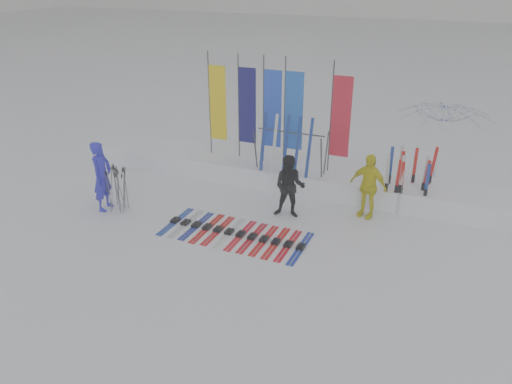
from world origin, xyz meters
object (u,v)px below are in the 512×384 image
at_px(tent_canopy, 440,144).
at_px(ski_rack, 291,146).
at_px(person_yellow, 368,186).
at_px(person_blue, 102,176).
at_px(ski_row, 235,233).
at_px(person_black, 290,187).

xyz_separation_m(tent_canopy, ski_rack, (-3.96, -2.11, 0.10)).
height_order(person_yellow, tent_canopy, tent_canopy).
bearing_deg(person_yellow, person_blue, -144.24).
bearing_deg(ski_row, person_yellow, 39.80).
relative_size(person_yellow, ski_rack, 0.86).
xyz_separation_m(person_black, tent_canopy, (3.37, 3.77, 0.43)).
bearing_deg(ski_row, ski_rack, 84.31).
relative_size(person_black, ski_rack, 0.84).
relative_size(person_black, person_yellow, 0.97).
xyz_separation_m(person_yellow, tent_canopy, (1.50, 2.95, 0.41)).
xyz_separation_m(person_blue, ski_row, (3.89, 0.07, -0.93)).
relative_size(person_blue, person_black, 1.13).
xyz_separation_m(person_black, person_yellow, (1.87, 0.82, 0.02)).
bearing_deg(person_yellow, tent_canopy, 79.13).
bearing_deg(ski_rack, person_yellow, -18.78).
bearing_deg(tent_canopy, person_black, -131.82).
relative_size(person_blue, person_yellow, 1.10).
bearing_deg(tent_canopy, person_yellow, -116.99).
distance_m(person_blue, ski_rack, 5.30).
xyz_separation_m(person_blue, person_yellow, (6.66, 2.37, -0.08)).
distance_m(person_yellow, tent_canopy, 3.33).
relative_size(person_yellow, tent_canopy, 0.61).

